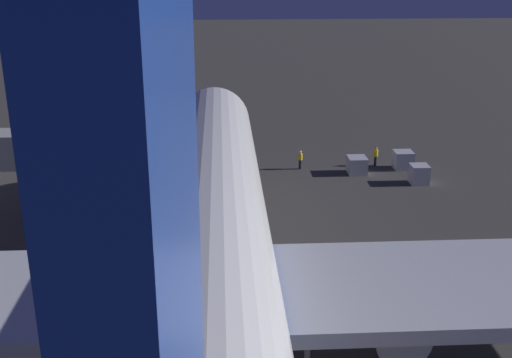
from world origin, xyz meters
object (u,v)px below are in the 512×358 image
Objects in this scene: airliner_at_gate at (212,265)px; traffic_cone_nose_starboard at (191,176)px; baggage_container_far_row at (403,160)px; baggage_container_mid_row at (357,165)px; ground_crew_under_port_wing at (376,155)px; traffic_cone_nose_port at (241,176)px; baggage_container_near_belt at (419,174)px; ground_crew_marshaller_fwd at (300,159)px; jet_bridge at (68,149)px.

airliner_at_gate is 104.43× the size of traffic_cone_nose_starboard.
baggage_container_mid_row is at bearing 13.35° from baggage_container_far_row.
baggage_container_far_row is at bearing 156.83° from ground_crew_under_port_wing.
traffic_cone_nose_port is at bearing 7.23° from baggage_container_far_row.
airliner_at_gate is 31.49m from baggage_container_near_belt.
traffic_cone_nose_starboard is at bearing 13.08° from ground_crew_marshaller_fwd.
airliner_at_gate reaches higher than baggage_container_mid_row.
jet_bridge is 29.54m from baggage_container_near_belt.
ground_crew_under_port_wing reaches higher than baggage_container_far_row.
airliner_at_gate is 31.37× the size of baggage_container_mid_row.
jet_bridge is 35.03× the size of traffic_cone_nose_port.
ground_crew_marshaller_fwd is (9.59, -0.40, 0.16)m from baggage_container_far_row.
airliner_at_gate is 28.31m from traffic_cone_nose_starboard.
baggage_container_far_row is at bearing -85.68° from baggage_container_near_belt.
baggage_container_near_belt is at bearing 117.67° from ground_crew_under_port_wing.
jet_bridge is at bearing 14.13° from baggage_container_near_belt.
jet_bridge reaches higher than ground_crew_marshaller_fwd.
ground_crew_marshaller_fwd is at bearing -147.78° from jet_bridge.
airliner_at_gate reaches higher than traffic_cone_nose_port.
traffic_cone_nose_port is at bearing 12.84° from ground_crew_under_port_wing.
baggage_container_mid_row is at bearing 163.57° from ground_crew_marshaller_fwd.
baggage_container_near_belt is 5.72m from ground_crew_under_port_wing.
baggage_container_near_belt is 3.04× the size of traffic_cone_nose_port.
traffic_cone_nose_starboard is (2.20, -27.70, -5.44)m from airliner_at_gate.
baggage_container_near_belt is 15.67m from traffic_cone_nose_port.
baggage_container_near_belt is 3.04× the size of traffic_cone_nose_starboard.
ground_crew_under_port_wing is at bearing -175.23° from ground_crew_marshaller_fwd.
ground_crew_under_port_wing reaches higher than traffic_cone_nose_starboard.
airliner_at_gate is 28.31m from traffic_cone_nose_port.
airliner_at_gate reaches higher than jet_bridge.
jet_bridge is 10.72× the size of ground_crew_marshaller_fwd.
jet_bridge is 25.95m from baggage_container_mid_row.
baggage_container_mid_row is 5.25m from ground_crew_marshaller_fwd.
baggage_container_near_belt is (-28.24, -7.11, -4.96)m from jet_bridge.
ground_crew_marshaller_fwd reaches higher than baggage_container_far_row.
baggage_container_far_row is 0.93× the size of ground_crew_under_port_wing.
jet_bridge is 11.17× the size of baggage_container_far_row.
airliner_at_gate is 104.43× the size of traffic_cone_nose_port.
jet_bridge is 30.49m from baggage_container_far_row.
baggage_container_mid_row is 4.69m from baggage_container_far_row.
baggage_container_near_belt is 0.93× the size of ground_crew_marshaller_fwd.
traffic_cone_nose_port is (5.62, 2.33, -0.72)m from ground_crew_marshaller_fwd.
jet_bridge is 16.66m from traffic_cone_nose_port.
jet_bridge reaches higher than baggage_container_near_belt.
traffic_cone_nose_starboard is (-8.32, -9.24, -5.52)m from jet_bridge.
jet_bridge is 28.74m from ground_crew_under_port_wing.
baggage_container_mid_row is 3.33× the size of traffic_cone_nose_starboard.
jet_bridge is 35.03× the size of traffic_cone_nose_starboard.
baggage_container_mid_row is at bearing -156.67° from jet_bridge.
baggage_container_mid_row is 3.06m from ground_crew_under_port_wing.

